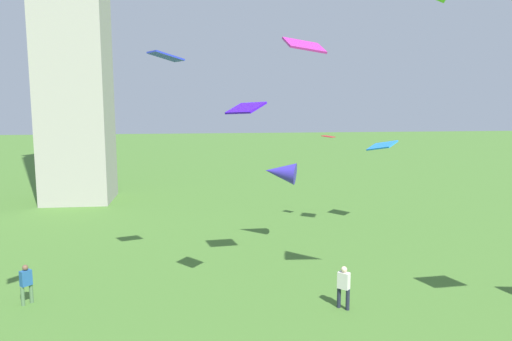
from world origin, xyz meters
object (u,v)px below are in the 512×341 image
person_1 (26,282)px  kite_flying_6 (280,172)px  kite_flying_10 (166,56)px  kite_flying_4 (328,136)px  kite_flying_8 (382,146)px  kite_flying_9 (304,45)px  kite_flying_7 (246,108)px  person_0 (344,285)px

person_1 → kite_flying_6: bearing=-15.7°
kite_flying_6 → kite_flying_10: bearing=-27.1°
kite_flying_10 → kite_flying_6: bearing=-165.7°
person_1 → kite_flying_4: bearing=-12.0°
kite_flying_8 → kite_flying_9: size_ratio=1.21×
person_1 → kite_flying_4: 19.91m
kite_flying_4 → kite_flying_8: kite_flying_4 is taller
person_1 → kite_flying_8: (19.39, 10.75, 4.51)m
kite_flying_4 → kite_flying_7: kite_flying_7 is taller
person_1 → person_0: bearing=-55.5°
person_1 → kite_flying_7: (9.12, -1.86, 7.28)m
person_0 → kite_flying_4: kite_flying_4 is taller
kite_flying_6 → kite_flying_10: 10.37m
kite_flying_8 → kite_flying_10: (-13.44, -9.33, 4.94)m
kite_flying_8 → person_1: bearing=-97.3°
person_0 → kite_flying_6: size_ratio=0.83×
kite_flying_7 → person_1: bearing=-140.4°
person_0 → kite_flying_9: bearing=-2.0°
person_1 → kite_flying_10: 11.26m
person_1 → kite_flying_6: (11.99, 7.26, 3.38)m
person_0 → person_1: size_ratio=1.05×
person_0 → person_1: (-13.14, 1.98, -0.05)m
kite_flying_4 → kite_flying_7: 14.65m
person_0 → kite_flying_6: bearing=-39.5°
person_1 → kite_flying_4: kite_flying_4 is taller
kite_flying_9 → kite_flying_6: bearing=-104.5°
kite_flying_7 → kite_flying_10: (-3.16, 3.28, 2.17)m
kite_flying_6 → kite_flying_9: (-0.32, -7.76, 6.42)m
person_0 → kite_flying_6: kite_flying_6 is taller
person_1 → kite_flying_10: (5.96, 1.42, 9.45)m
kite_flying_7 → kite_flying_8: size_ratio=0.79×
kite_flying_7 → kite_flying_10: kite_flying_10 is taller
kite_flying_8 → kite_flying_7: bearing=-75.4°
person_0 → kite_flying_4: bearing=-58.1°
kite_flying_4 → kite_flying_6: kite_flying_4 is taller
kite_flying_7 → kite_flying_9: size_ratio=0.96×
kite_flying_7 → kite_flying_8: kite_flying_7 is taller
kite_flying_8 → kite_flying_10: 17.09m
person_0 → person_1: 13.28m
kite_flying_4 → kite_flying_7: (-6.67, -12.86, 2.16)m
person_0 → kite_flying_8: kite_flying_8 is taller
person_1 → kite_flying_9: 15.25m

